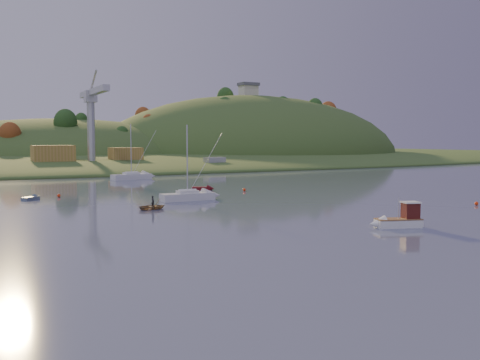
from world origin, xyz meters
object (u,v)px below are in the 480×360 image
fishing_boat (395,220)px  canoe (153,207)px  grey_dinghy (33,198)px  red_tender (206,188)px  sailboat_far (131,176)px  sailboat_near (187,196)px

fishing_boat → canoe: fishing_boat is taller
canoe → grey_dinghy: bearing=24.6°
fishing_boat → red_tender: bearing=-71.1°
grey_dinghy → fishing_boat: bearing=-96.3°
sailboat_far → canoe: 52.04m
sailboat_far → canoe: bearing=-114.1°
canoe → grey_dinghy: (-11.65, 18.87, -0.12)m
sailboat_near → canoe: bearing=-138.7°
fishing_boat → sailboat_far: (-3.99, 75.14, 0.03)m
sailboat_near → red_tender: 16.10m
sailboat_near → red_tender: (8.98, 13.36, -0.43)m
sailboat_near → red_tender: size_ratio=2.74×
grey_dinghy → sailboat_near: bearing=-70.8°
sailboat_near → sailboat_far: 43.75m
fishing_boat → canoe: bearing=-37.2°
canoe → grey_dinghy: size_ratio=1.09×
sailboat_far → grey_dinghy: size_ratio=3.97×
grey_dinghy → sailboat_far: bearing=13.3°
fishing_boat → sailboat_near: size_ratio=0.51×
grey_dinghy → canoe: bearing=-97.6°
sailboat_near → canoe: 10.37m
sailboat_far → grey_dinghy: bearing=-137.6°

